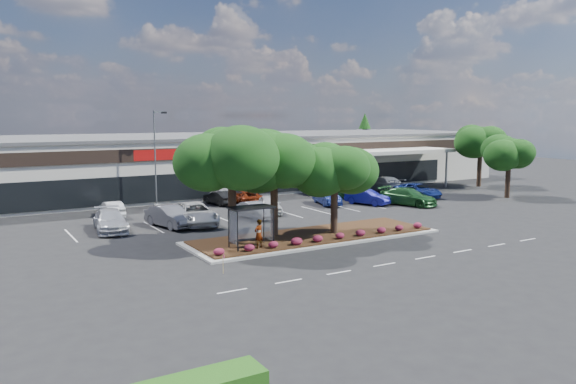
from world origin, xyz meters
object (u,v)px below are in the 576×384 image
light_pole (157,166)px  survey_stake (223,261)px  car_0 (110,221)px  car_1 (170,216)px

light_pole → survey_stake: size_ratio=8.47×
light_pole → car_0: (-6.24, -8.34, -3.17)m
car_1 → light_pole: bearing=65.2°
car_1 → survey_stake: bearing=-109.9°
light_pole → car_1: (-1.92, -9.04, -3.14)m
survey_stake → car_1: (1.76, 13.95, 0.14)m
survey_stake → car_1: bearing=82.8°
survey_stake → car_0: 14.86m
car_0 → car_1: size_ratio=1.09×
survey_stake → light_pole: bearing=80.9°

